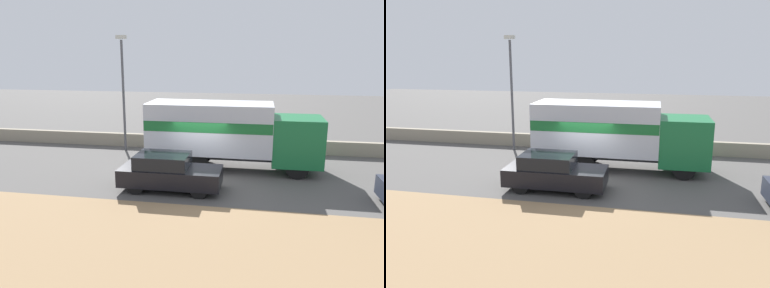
# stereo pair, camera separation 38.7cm
# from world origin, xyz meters

# --- Properties ---
(ground_plane) EXTENTS (80.00, 80.00, 0.00)m
(ground_plane) POSITION_xyz_m (0.00, 0.00, 0.00)
(ground_plane) COLOR #514F4C
(dirt_shoulder_foreground) EXTENTS (60.00, 6.83, 0.04)m
(dirt_shoulder_foreground) POSITION_xyz_m (0.00, -5.90, 0.02)
(dirt_shoulder_foreground) COLOR #937551
(dirt_shoulder_foreground) RESTS_ON ground_plane
(stone_wall_backdrop) EXTENTS (60.00, 0.35, 0.79)m
(stone_wall_backdrop) POSITION_xyz_m (0.00, 6.18, 0.39)
(stone_wall_backdrop) COLOR gray
(stone_wall_backdrop) RESTS_ON ground_plane
(street_lamp) EXTENTS (0.56, 0.28, 6.57)m
(street_lamp) POSITION_xyz_m (-5.07, 5.15, 3.83)
(street_lamp) COLOR #4C4C51
(street_lamp) RESTS_ON ground_plane
(box_truck) EXTENTS (8.28, 2.46, 3.26)m
(box_truck) POSITION_xyz_m (1.19, 2.49, 1.89)
(box_truck) COLOR #196B38
(box_truck) RESTS_ON ground_plane
(car_hatchback) EXTENTS (4.18, 1.75, 1.54)m
(car_hatchback) POSITION_xyz_m (-0.94, -0.92, 0.77)
(car_hatchback) COLOR black
(car_hatchback) RESTS_ON ground_plane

